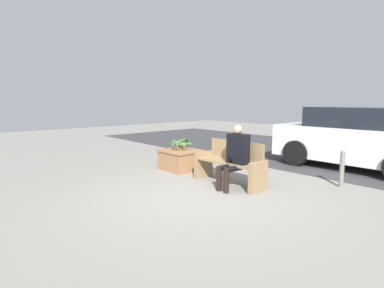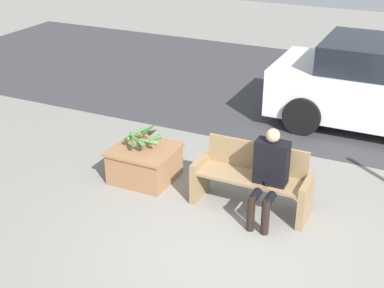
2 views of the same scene
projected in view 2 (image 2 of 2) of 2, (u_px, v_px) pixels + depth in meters
The scene contains 7 objects.
ground_plane at pixel (238, 249), 6.39m from camera, with size 30.00×30.00×0.00m, color gray.
road_surface at pixel (338, 96), 11.14m from camera, with size 20.00×6.00×0.01m, color #38383A.
bench at pixel (252, 179), 7.07m from camera, with size 1.57×0.50×0.88m.
person_seated at pixel (269, 171), 6.71m from camera, with size 0.42×0.60×1.25m.
planter_box at pixel (145, 162), 7.85m from camera, with size 0.91×0.86×0.50m.
potted_plant at pixel (143, 136), 7.66m from camera, with size 0.54×0.53×0.41m.
parked_car at pixel (383, 87), 9.37m from camera, with size 3.82×1.98×1.55m.
Camera 2 is at (1.74, -4.96, 3.89)m, focal length 50.00 mm.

